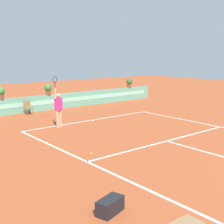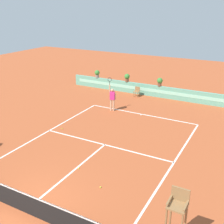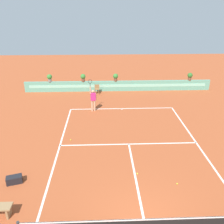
% 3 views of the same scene
% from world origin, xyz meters
% --- Properties ---
extents(ground_plane, '(60.00, 60.00, 0.00)m').
position_xyz_m(ground_plane, '(0.00, 6.00, 0.00)').
color(ground_plane, '#A84C28').
extents(court_lines, '(8.32, 11.94, 0.01)m').
position_xyz_m(court_lines, '(0.00, 6.72, 0.00)').
color(court_lines, white).
rests_on(court_lines, ground).
extents(net, '(8.92, 0.10, 1.00)m').
position_xyz_m(net, '(0.00, 0.00, 0.51)').
color(net, '#333333').
rests_on(net, ground).
extents(back_wall_barrier, '(18.00, 0.21, 1.00)m').
position_xyz_m(back_wall_barrier, '(0.00, 16.39, 0.50)').
color(back_wall_barrier, '#60A88E').
rests_on(back_wall_barrier, ground).
extents(umpire_chair, '(0.60, 0.60, 2.14)m').
position_xyz_m(umpire_chair, '(5.66, 1.26, 1.34)').
color(umpire_chair, olive).
rests_on(umpire_chair, ground).
extents(ball_kid_chair, '(0.44, 0.44, 0.85)m').
position_xyz_m(ball_kid_chair, '(-2.06, 15.66, 0.48)').
color(ball_kid_chair, olive).
rests_on(ball_kid_chair, ground).
extents(tennis_player, '(0.60, 0.32, 2.58)m').
position_xyz_m(tennis_player, '(-2.27, 11.52, 1.05)').
color(tennis_player, tan).
rests_on(tennis_player, ground).
extents(tennis_ball_near_baseline, '(0.07, 0.07, 0.07)m').
position_xyz_m(tennis_ball_near_baseline, '(-3.54, 6.98, 0.03)').
color(tennis_ball_near_baseline, '#CCE033').
rests_on(tennis_ball_near_baseline, ground).
extents(tennis_ball_mid_court, '(0.07, 0.07, 0.07)m').
position_xyz_m(tennis_ball_mid_court, '(1.87, 2.76, 0.03)').
color(tennis_ball_mid_court, '#CCE033').
rests_on(tennis_ball_mid_court, ground).
extents(tennis_ball_by_sideline, '(0.07, 0.07, 0.07)m').
position_xyz_m(tennis_ball_by_sideline, '(0.12, 3.57, 0.03)').
color(tennis_ball_by_sideline, '#CCE033').
rests_on(tennis_ball_by_sideline, ground).
extents(potted_plant_left, '(0.48, 0.48, 0.72)m').
position_xyz_m(potted_plant_left, '(-3.37, 16.39, 1.41)').
color(potted_plant_left, brown).
rests_on(potted_plant_left, back_wall_barrier).
extents(potted_plant_far_left, '(0.48, 0.48, 0.72)m').
position_xyz_m(potted_plant_far_left, '(-6.54, 16.39, 1.41)').
color(potted_plant_far_left, gray).
rests_on(potted_plant_far_left, back_wall_barrier).
extents(potted_plant_centre, '(0.48, 0.48, 0.72)m').
position_xyz_m(potted_plant_centre, '(-0.26, 16.39, 1.41)').
color(potted_plant_centre, brown).
rests_on(potted_plant_centre, back_wall_barrier).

